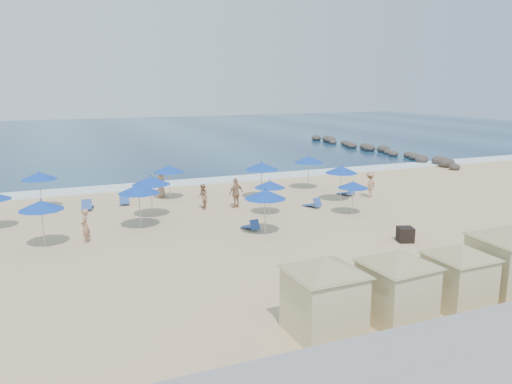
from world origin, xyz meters
The scene contains 31 objects.
ground centered at (0.00, 0.00, 0.00)m, with size 160.00×160.00×0.00m, color tan.
ocean centered at (0.00, 55.00, 0.03)m, with size 160.00×80.00×0.06m, color #0D284C.
surf_line centered at (0.00, 15.50, 0.04)m, with size 160.00×2.50×0.08m, color white.
seawall centered at (0.00, -13.50, 0.65)m, with size 160.00×6.10×1.22m.
rock_jetty centered at (24.01, 24.90, 0.36)m, with size 2.56×26.66×0.96m.
trash_bin centered at (5.52, -3.14, 0.36)m, with size 0.73×0.73×0.73m, color black.
cabana_0 centered at (-2.92, -9.60, 1.59)m, with size 4.42×4.42×2.78m.
cabana_1 centered at (-0.32, -9.78, 1.53)m, with size 4.26×4.26×2.68m.
cabana_2 centered at (2.33, -9.77, 1.45)m, with size 4.04×4.04×2.54m.
cabana_3 centered at (4.79, -9.61, 1.68)m, with size 4.68×4.68×2.94m.
umbrella_1 centered at (-10.85, 2.81, 2.06)m, with size 2.08×2.08×2.37m.
umbrella_2 centered at (-10.96, 10.74, 2.13)m, with size 2.16×2.16×2.46m.
umbrella_3 centered at (-6.09, 4.17, 2.20)m, with size 2.22×2.22×2.53m.
umbrella_4 centered at (-3.02, 10.45, 2.07)m, with size 2.10×2.10×2.39m.
umbrella_5 centered at (-5.04, 6.23, 2.19)m, with size 2.22×2.22×2.53m.
umbrella_6 centered at (-0.37, 0.59, 2.14)m, with size 2.16×2.16×2.46m.
umbrella_7 centered at (2.72, 8.15, 2.25)m, with size 2.28×2.28×2.60m.
umbrella_8 centered at (1.50, 4.14, 1.85)m, with size 1.87×1.87×2.13m.
umbrella_9 centered at (7.21, 9.83, 2.20)m, with size 2.23×2.23×2.54m.
umbrella_10 centered at (7.26, 5.51, 2.12)m, with size 2.15×2.15×2.44m.
umbrella_11 centered at (6.03, 2.28, 1.81)m, with size 1.83×1.83×2.08m.
beach_chair_1 centered at (-8.37, 9.58, 0.26)m, with size 0.86×1.44×0.74m.
beach_chair_2 centered at (-6.06, 10.10, 0.26)m, with size 0.80×1.42×0.74m.
beach_chair_3 centered at (-0.71, 1.62, 0.22)m, with size 0.76×1.25×0.64m.
beach_chair_4 centered at (4.77, 4.70, 0.24)m, with size 0.94×1.35×0.68m.
beach_chair_5 centered at (8.63, 6.79, 0.24)m, with size 0.89×1.38×0.70m.
beachgoer_0 centered at (-8.97, 2.83, 0.85)m, with size 0.62×0.40×1.69m, color tan.
beachgoer_1 centered at (-1.77, 6.94, 0.80)m, with size 0.77×0.60×1.59m, color tan.
beachgoer_2 centered at (0.29, 6.59, 0.94)m, with size 1.10×0.46×1.88m, color tan.
beachgoer_3 centered at (9.72, 5.74, 0.90)m, with size 1.16×0.67×1.80m, color tan.
beachgoer_4 centered at (-3.38, 11.33, 0.82)m, with size 0.80×0.52×1.64m, color tan.
Camera 1 is at (-10.38, -21.93, 7.60)m, focal length 35.00 mm.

